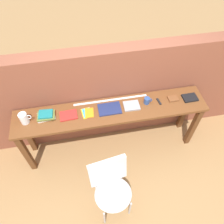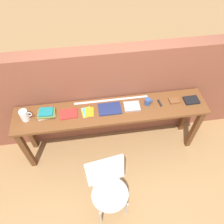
{
  "view_description": "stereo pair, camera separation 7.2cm",
  "coord_description": "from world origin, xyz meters",
  "px_view_note": "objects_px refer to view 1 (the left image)",
  "views": [
    {
      "loc": [
        -0.32,
        -1.44,
        3.04
      ],
      "look_at": [
        0.0,
        0.25,
        0.9
      ],
      "focal_mm": 35.0,
      "sensor_mm": 36.0,
      "label": 1
    },
    {
      "loc": [
        -0.25,
        -1.46,
        3.04
      ],
      "look_at": [
        0.0,
        0.25,
        0.9
      ],
      "focal_mm": 35.0,
      "sensor_mm": 36.0,
      "label": 2
    }
  ],
  "objects_px": {
    "mug": "(147,101)",
    "leather_journal_brown": "(173,99)",
    "chair_white_moulded": "(111,186)",
    "book_open_centre": "(110,109)",
    "pamphlet_pile_colourful": "(88,113)",
    "multitool_folded": "(159,101)",
    "book_repair_rightmost": "(190,98)",
    "book_stack_leftmost": "(46,115)",
    "pitcher_white": "(24,118)",
    "magazine_cycling": "(69,115)"
  },
  "relations": [
    {
      "from": "mug",
      "to": "book_repair_rightmost",
      "type": "distance_m",
      "value": 0.59
    },
    {
      "from": "pamphlet_pile_colourful",
      "to": "leather_journal_brown",
      "type": "bearing_deg",
      "value": 1.23
    },
    {
      "from": "chair_white_moulded",
      "to": "book_open_centre",
      "type": "height_order",
      "value": "book_open_centre"
    },
    {
      "from": "pitcher_white",
      "to": "multitool_folded",
      "type": "xyz_separation_m",
      "value": [
        1.71,
        0.02,
        -0.07
      ]
    },
    {
      "from": "magazine_cycling",
      "to": "book_repair_rightmost",
      "type": "distance_m",
      "value": 1.61
    },
    {
      "from": "mug",
      "to": "multitool_folded",
      "type": "relative_size",
      "value": 1.0
    },
    {
      "from": "leather_journal_brown",
      "to": "book_repair_rightmost",
      "type": "height_order",
      "value": "book_repair_rightmost"
    },
    {
      "from": "leather_journal_brown",
      "to": "book_repair_rightmost",
      "type": "relative_size",
      "value": 0.68
    },
    {
      "from": "pitcher_white",
      "to": "mug",
      "type": "xyz_separation_m",
      "value": [
        1.55,
        0.03,
        -0.03
      ]
    },
    {
      "from": "pitcher_white",
      "to": "magazine_cycling",
      "type": "distance_m",
      "value": 0.53
    },
    {
      "from": "pamphlet_pile_colourful",
      "to": "book_stack_leftmost",
      "type": "bearing_deg",
      "value": 176.63
    },
    {
      "from": "magazine_cycling",
      "to": "mug",
      "type": "xyz_separation_m",
      "value": [
        1.02,
        0.03,
        0.04
      ]
    },
    {
      "from": "leather_journal_brown",
      "to": "mug",
      "type": "bearing_deg",
      "value": 178.03
    },
    {
      "from": "magazine_cycling",
      "to": "leather_journal_brown",
      "type": "distance_m",
      "value": 1.39
    },
    {
      "from": "chair_white_moulded",
      "to": "book_repair_rightmost",
      "type": "height_order",
      "value": "book_repair_rightmost"
    },
    {
      "from": "book_stack_leftmost",
      "to": "mug",
      "type": "xyz_separation_m",
      "value": [
        1.3,
        -0.0,
        0.01
      ]
    },
    {
      "from": "multitool_folded",
      "to": "mug",
      "type": "bearing_deg",
      "value": 175.36
    },
    {
      "from": "multitool_folded",
      "to": "book_repair_rightmost",
      "type": "bearing_deg",
      "value": -1.98
    },
    {
      "from": "pamphlet_pile_colourful",
      "to": "multitool_folded",
      "type": "distance_m",
      "value": 0.95
    },
    {
      "from": "book_open_centre",
      "to": "multitool_folded",
      "type": "distance_m",
      "value": 0.66
    },
    {
      "from": "chair_white_moulded",
      "to": "leather_journal_brown",
      "type": "bearing_deg",
      "value": 41.2
    },
    {
      "from": "leather_journal_brown",
      "to": "book_repair_rightmost",
      "type": "distance_m",
      "value": 0.23
    },
    {
      "from": "pitcher_white",
      "to": "pamphlet_pile_colourful",
      "type": "height_order",
      "value": "pitcher_white"
    },
    {
      "from": "pitcher_white",
      "to": "book_open_centre",
      "type": "height_order",
      "value": "pitcher_white"
    },
    {
      "from": "multitool_folded",
      "to": "book_repair_rightmost",
      "type": "height_order",
      "value": "book_repair_rightmost"
    },
    {
      "from": "chair_white_moulded",
      "to": "pamphlet_pile_colourful",
      "type": "relative_size",
      "value": 4.99
    },
    {
      "from": "book_open_centre",
      "to": "book_repair_rightmost",
      "type": "distance_m",
      "value": 1.09
    },
    {
      "from": "pamphlet_pile_colourful",
      "to": "book_repair_rightmost",
      "type": "distance_m",
      "value": 1.37
    },
    {
      "from": "magazine_cycling",
      "to": "multitool_folded",
      "type": "distance_m",
      "value": 1.19
    },
    {
      "from": "chair_white_moulded",
      "to": "book_repair_rightmost",
      "type": "xyz_separation_m",
      "value": [
        1.23,
        0.85,
        0.37
      ]
    },
    {
      "from": "pitcher_white",
      "to": "pamphlet_pile_colourful",
      "type": "relative_size",
      "value": 1.03
    },
    {
      "from": "leather_journal_brown",
      "to": "multitool_folded",
      "type": "bearing_deg",
      "value": -178.53
    },
    {
      "from": "multitool_folded",
      "to": "book_open_centre",
      "type": "bearing_deg",
      "value": -179.56
    },
    {
      "from": "mug",
      "to": "multitool_folded",
      "type": "height_order",
      "value": "mug"
    },
    {
      "from": "book_stack_leftmost",
      "to": "book_repair_rightmost",
      "type": "xyz_separation_m",
      "value": [
        1.89,
        -0.03,
        -0.02
      ]
    },
    {
      "from": "pitcher_white",
      "to": "leather_journal_brown",
      "type": "height_order",
      "value": "pitcher_white"
    },
    {
      "from": "pitcher_white",
      "to": "chair_white_moulded",
      "type": "bearing_deg",
      "value": -43.05
    },
    {
      "from": "book_stack_leftmost",
      "to": "multitool_folded",
      "type": "height_order",
      "value": "book_stack_leftmost"
    },
    {
      "from": "mug",
      "to": "leather_journal_brown",
      "type": "xyz_separation_m",
      "value": [
        0.36,
        -0.0,
        -0.03
      ]
    },
    {
      "from": "mug",
      "to": "book_repair_rightmost",
      "type": "bearing_deg",
      "value": -2.72
    },
    {
      "from": "pamphlet_pile_colourful",
      "to": "book_repair_rightmost",
      "type": "height_order",
      "value": "book_repair_rightmost"
    },
    {
      "from": "book_stack_leftmost",
      "to": "book_repair_rightmost",
      "type": "height_order",
      "value": "book_stack_leftmost"
    },
    {
      "from": "magazine_cycling",
      "to": "mug",
      "type": "height_order",
      "value": "mug"
    },
    {
      "from": "chair_white_moulded",
      "to": "multitool_folded",
      "type": "xyz_separation_m",
      "value": [
        0.8,
        0.86,
        0.36
      ]
    },
    {
      "from": "book_open_centre",
      "to": "book_repair_rightmost",
      "type": "xyz_separation_m",
      "value": [
        1.09,
        -0.01,
        0.0
      ]
    },
    {
      "from": "pitcher_white",
      "to": "book_repair_rightmost",
      "type": "distance_m",
      "value": 2.14
    },
    {
      "from": "chair_white_moulded",
      "to": "book_stack_leftmost",
      "type": "distance_m",
      "value": 1.16
    },
    {
      "from": "mug",
      "to": "leather_journal_brown",
      "type": "relative_size",
      "value": 0.85
    },
    {
      "from": "magazine_cycling",
      "to": "pamphlet_pile_colourful",
      "type": "height_order",
      "value": "magazine_cycling"
    },
    {
      "from": "book_repair_rightmost",
      "to": "leather_journal_brown",
      "type": "bearing_deg",
      "value": 172.55
    }
  ]
}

